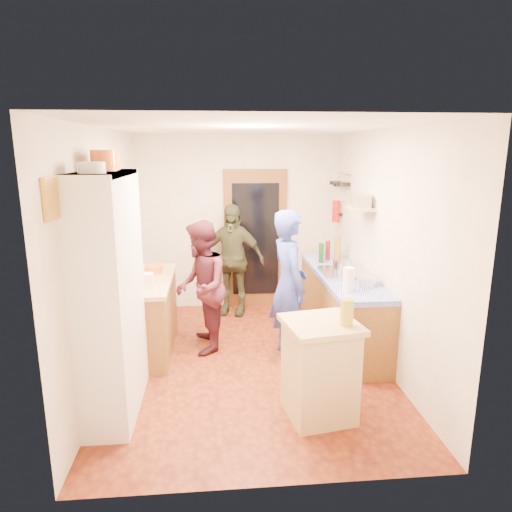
{
  "coord_description": "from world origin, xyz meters",
  "views": [
    {
      "loc": [
        -0.36,
        -4.81,
        2.38
      ],
      "look_at": [
        0.09,
        0.15,
        1.22
      ],
      "focal_mm": 32.0,
      "sensor_mm": 36.0,
      "label": 1
    }
  ],
  "objects": [
    {
      "name": "floor",
      "position": [
        0.0,
        0.0,
        -0.01
      ],
      "size": [
        3.0,
        4.0,
        0.02
      ],
      "primitive_type": "cube",
      "color": "brown",
      "rests_on": "ground"
    },
    {
      "name": "ceiling",
      "position": [
        0.0,
        0.0,
        2.61
      ],
      "size": [
        3.0,
        4.0,
        0.02
      ],
      "primitive_type": "cube",
      "color": "silver",
      "rests_on": "ground"
    },
    {
      "name": "wall_back",
      "position": [
        0.0,
        2.01,
        1.3
      ],
      "size": [
        3.0,
        0.02,
        2.6
      ],
      "primitive_type": "cube",
      "color": "silver",
      "rests_on": "ground"
    },
    {
      "name": "wall_front",
      "position": [
        0.0,
        -2.01,
        1.3
      ],
      "size": [
        3.0,
        0.02,
        2.6
      ],
      "primitive_type": "cube",
      "color": "silver",
      "rests_on": "ground"
    },
    {
      "name": "wall_left",
      "position": [
        -1.51,
        0.0,
        1.3
      ],
      "size": [
        0.02,
        4.0,
        2.6
      ],
      "primitive_type": "cube",
      "color": "silver",
      "rests_on": "ground"
    },
    {
      "name": "wall_right",
      "position": [
        1.51,
        0.0,
        1.3
      ],
      "size": [
        0.02,
        4.0,
        2.6
      ],
      "primitive_type": "cube",
      "color": "silver",
      "rests_on": "ground"
    },
    {
      "name": "door_frame",
      "position": [
        0.25,
        1.97,
        1.05
      ],
      "size": [
        0.95,
        0.06,
        2.1
      ],
      "primitive_type": "cube",
      "color": "brown",
      "rests_on": "ground"
    },
    {
      "name": "door_glass",
      "position": [
        0.25,
        1.94,
        1.05
      ],
      "size": [
        0.7,
        0.02,
        1.7
      ],
      "primitive_type": "cube",
      "color": "black",
      "rests_on": "door_frame"
    },
    {
      "name": "hutch_body",
      "position": [
        -1.3,
        -0.8,
        1.1
      ],
      "size": [
        0.4,
        1.2,
        2.2
      ],
      "primitive_type": "cube",
      "color": "white",
      "rests_on": "ground"
    },
    {
      "name": "hutch_top_shelf",
      "position": [
        -1.3,
        -0.8,
        2.18
      ],
      "size": [
        0.4,
        1.14,
        0.04
      ],
      "primitive_type": "cube",
      "color": "white",
      "rests_on": "hutch_body"
    },
    {
      "name": "plate_stack",
      "position": [
        -1.3,
        -1.12,
        2.24
      ],
      "size": [
        0.21,
        0.21,
        0.09
      ],
      "primitive_type": "cylinder",
      "color": "white",
      "rests_on": "hutch_top_shelf"
    },
    {
      "name": "orange_pot_a",
      "position": [
        -1.3,
        -0.7,
        2.29
      ],
      "size": [
        0.22,
        0.22,
        0.18
      ],
      "primitive_type": "cylinder",
      "color": "orange",
      "rests_on": "hutch_top_shelf"
    },
    {
      "name": "orange_pot_b",
      "position": [
        -1.3,
        -0.5,
        2.28
      ],
      "size": [
        0.19,
        0.19,
        0.17
      ],
      "primitive_type": "cylinder",
      "color": "orange",
      "rests_on": "hutch_top_shelf"
    },
    {
      "name": "left_counter_base",
      "position": [
        -1.2,
        0.45,
        0.42
      ],
      "size": [
        0.6,
        1.4,
        0.85
      ],
      "primitive_type": "cube",
      "color": "brown",
      "rests_on": "ground"
    },
    {
      "name": "left_counter_top",
      "position": [
        -1.2,
        0.45,
        0.88
      ],
      "size": [
        0.64,
        1.44,
        0.05
      ],
      "primitive_type": "cube",
      "color": "tan",
      "rests_on": "left_counter_base"
    },
    {
      "name": "toaster",
      "position": [
        -1.15,
        0.07,
        0.98
      ],
      "size": [
        0.22,
        0.15,
        0.16
      ],
      "primitive_type": "cube",
      "rotation": [
        0.0,
        0.0,
        0.04
      ],
      "color": "white",
      "rests_on": "left_counter_top"
    },
    {
      "name": "kettle",
      "position": [
        -1.25,
        0.31,
        0.99
      ],
      "size": [
        0.17,
        0.17,
        0.17
      ],
      "primitive_type": "cylinder",
      "rotation": [
        0.0,
        0.0,
        0.12
      ],
      "color": "white",
      "rests_on": "left_counter_top"
    },
    {
      "name": "orange_bowl",
      "position": [
        -1.12,
        0.68,
        0.95
      ],
      "size": [
        0.25,
        0.25,
        0.1
      ],
      "primitive_type": "cylinder",
      "rotation": [
        0.0,
        0.0,
        0.16
      ],
      "color": "orange",
      "rests_on": "left_counter_top"
    },
    {
      "name": "chopping_board",
      "position": [
        -1.18,
        0.95,
        0.91
      ],
      "size": [
        0.32,
        0.24,
        0.02
      ],
      "primitive_type": "cube",
      "rotation": [
        0.0,
        0.0,
        -0.08
      ],
      "color": "tan",
      "rests_on": "left_counter_top"
    },
    {
      "name": "right_counter_base",
      "position": [
        1.2,
        0.5,
        0.42
      ],
      "size": [
        0.6,
        2.2,
        0.84
      ],
      "primitive_type": "cube",
      "color": "brown",
      "rests_on": "ground"
    },
    {
      "name": "right_counter_top",
      "position": [
        1.2,
        0.5,
        0.87
      ],
      "size": [
        0.62,
        2.22,
        0.06
      ],
      "primitive_type": "cube",
      "color": "#051EBA",
      "rests_on": "right_counter_base"
    },
    {
      "name": "hob",
      "position": [
        1.2,
        0.43,
        0.92
      ],
      "size": [
        0.55,
        0.58,
        0.04
      ],
      "primitive_type": "cube",
      "color": "silver",
      "rests_on": "right_counter_top"
    },
    {
      "name": "pot_on_hob",
      "position": [
        1.15,
        0.41,
        1.01
      ],
      "size": [
        0.2,
        0.2,
        0.13
      ],
      "primitive_type": "cylinder",
      "color": "silver",
      "rests_on": "hob"
    },
    {
      "name": "bottle_a",
      "position": [
        1.05,
        1.03,
        1.03
      ],
      "size": [
        0.08,
        0.08,
        0.27
      ],
      "primitive_type": "cylinder",
      "rotation": [
        0.0,
        0.0,
        0.28
      ],
      "color": "#143F14",
      "rests_on": "right_counter_top"
    },
    {
      "name": "bottle_b",
      "position": [
        1.18,
        1.2,
        1.03
      ],
      "size": [
        0.08,
        0.08,
        0.26
      ],
      "primitive_type": "cylinder",
      "rotation": [
        0.0,
        0.0,
        0.24
      ],
      "color": "#591419",
      "rests_on": "right_counter_top"
    },
    {
      "name": "bottle_c",
      "position": [
        1.31,
        1.18,
        1.06
      ],
      "size": [
        0.09,
        0.09,
        0.32
      ],
      "primitive_type": "cylinder",
      "rotation": [
        0.0,
        0.0,
        0.07
      ],
      "color": "olive",
      "rests_on": "right_counter_top"
    },
    {
      "name": "paper_towel",
      "position": [
        1.05,
        -0.24,
        1.03
      ],
      "size": [
        0.13,
        0.13,
        0.26
      ],
      "primitive_type": "cylinder",
      "rotation": [
        0.0,
        0.0,
        0.11
      ],
      "color": "white",
      "rests_on": "right_counter_top"
    },
    {
      "name": "mixing_bowl",
      "position": [
        1.3,
        -0.04,
        0.95
      ],
      "size": [
        0.33,
        0.33,
        0.11
      ],
      "primitive_type": "cylinder",
      "rotation": [
        0.0,
        0.0,
        -0.21
      ],
      "color": "silver",
      "rests_on": "right_counter_top"
    },
    {
      "name": "island_base",
      "position": [
        0.55,
        -1.13,
        0.43
      ],
      "size": [
        0.64,
        0.64,
        0.86
      ],
      "primitive_type": "cube",
      "rotation": [
        0.0,
        0.0,
        0.18
      ],
      "color": "tan",
      "rests_on": "ground"
    },
    {
      "name": "island_top",
      "position": [
        0.55,
        -1.13,
        0.89
      ],
      "size": [
        0.72,
        0.72,
        0.05
      ],
      "primitive_type": "cube",
      "rotation": [
        0.0,
        0.0,
        0.18
      ],
      "color": "tan",
      "rests_on": "island_base"
    },
    {
      "name": "cutting_board",
      "position": [
        0.49,
        -1.09,
        0.9
      ],
      "size": [
        0.39,
        0.34,
        0.02
      ],
      "primitive_type": "cube",
      "rotation": [
        0.0,
        0.0,
        0.18
      ],
      "color": "white",
      "rests_on": "island_top"
    },
    {
      "name": "oil_jar",
      "position": [
        0.75,
        -1.21,
        1.03
      ],
      "size": [
        0.13,
        0.13,
        0.23
      ],
      "primitive_type": "cylinder",
      "rotation": [
        0.0,
        0.0,
        0.18
      ],
      "color": "#AD9E2D",
      "rests_on": "island_top"
    },
    {
      "name": "pan_rail",
      "position": [
        1.46,
        1.52,
        2.05
      ],
      "size": [
        0.02,
        0.65,
        0.02
      ],
      "primitive_type": "cylinder",
      "rotation": [
        1.57,
        0.0,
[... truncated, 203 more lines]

